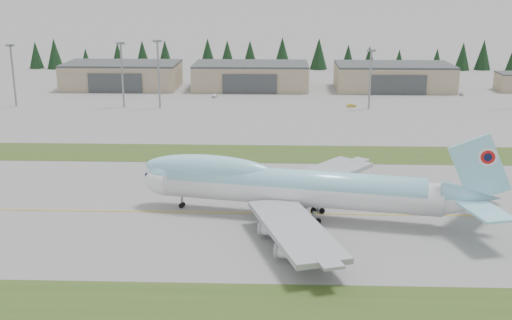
{
  "coord_description": "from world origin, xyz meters",
  "views": [
    {
      "loc": [
        -3.06,
        -120.72,
        45.58
      ],
      "look_at": [
        -7.83,
        10.88,
        8.0
      ],
      "focal_mm": 45.0,
      "sensor_mm": 36.0,
      "label": 1
    }
  ],
  "objects_px": {
    "boeing_747_freighter": "(295,187)",
    "hangar_right": "(393,77)",
    "hangar_center": "(251,76)",
    "service_vehicle_a": "(214,97)",
    "hangar_left": "(122,75)",
    "service_vehicle_c": "(461,95)",
    "service_vehicle_b": "(351,107)"
  },
  "relations": [
    {
      "from": "service_vehicle_c",
      "to": "boeing_747_freighter",
      "type": "bearing_deg",
      "value": -110.16
    },
    {
      "from": "boeing_747_freighter",
      "to": "service_vehicle_b",
      "type": "xyz_separation_m",
      "value": [
        23.1,
        112.49,
        -6.24
      ]
    },
    {
      "from": "service_vehicle_b",
      "to": "service_vehicle_c",
      "type": "xyz_separation_m",
      "value": [
        46.71,
        25.89,
        0.0
      ]
    },
    {
      "from": "service_vehicle_a",
      "to": "service_vehicle_c",
      "type": "xyz_separation_m",
      "value": [
        98.7,
        7.86,
        0.0
      ]
    },
    {
      "from": "hangar_center",
      "to": "service_vehicle_b",
      "type": "xyz_separation_m",
      "value": [
        38.44,
        -39.1,
        -5.39
      ]
    },
    {
      "from": "hangar_center",
      "to": "service_vehicle_b",
      "type": "relative_size",
      "value": 13.83
    },
    {
      "from": "boeing_747_freighter",
      "to": "service_vehicle_c",
      "type": "relative_size",
      "value": 20.5
    },
    {
      "from": "hangar_left",
      "to": "service_vehicle_a",
      "type": "relative_size",
      "value": 11.92
    },
    {
      "from": "boeing_747_freighter",
      "to": "hangar_left",
      "type": "bearing_deg",
      "value": 125.88
    },
    {
      "from": "hangar_right",
      "to": "service_vehicle_c",
      "type": "xyz_separation_m",
      "value": [
        25.15,
        -13.21,
        -5.39
      ]
    },
    {
      "from": "hangar_center",
      "to": "service_vehicle_a",
      "type": "height_order",
      "value": "hangar_center"
    },
    {
      "from": "boeing_747_freighter",
      "to": "hangar_right",
      "type": "height_order",
      "value": "boeing_747_freighter"
    },
    {
      "from": "hangar_right",
      "to": "boeing_747_freighter",
      "type": "bearing_deg",
      "value": -106.41
    },
    {
      "from": "hangar_center",
      "to": "service_vehicle_a",
      "type": "relative_size",
      "value": 11.92
    },
    {
      "from": "service_vehicle_a",
      "to": "service_vehicle_c",
      "type": "relative_size",
      "value": 1.14
    },
    {
      "from": "hangar_center",
      "to": "hangar_right",
      "type": "relative_size",
      "value": 1.0
    },
    {
      "from": "boeing_747_freighter",
      "to": "hangar_right",
      "type": "bearing_deg",
      "value": 84.57
    },
    {
      "from": "service_vehicle_a",
      "to": "service_vehicle_c",
      "type": "distance_m",
      "value": 99.02
    },
    {
      "from": "service_vehicle_c",
      "to": "service_vehicle_a",
      "type": "bearing_deg",
      "value": -168.84
    },
    {
      "from": "boeing_747_freighter",
      "to": "hangar_left",
      "type": "height_order",
      "value": "boeing_747_freighter"
    },
    {
      "from": "service_vehicle_b",
      "to": "service_vehicle_c",
      "type": "bearing_deg",
      "value": -74.28
    },
    {
      "from": "hangar_left",
      "to": "hangar_right",
      "type": "relative_size",
      "value": 1.0
    },
    {
      "from": "service_vehicle_a",
      "to": "hangar_right",
      "type": "bearing_deg",
      "value": 24.68
    },
    {
      "from": "service_vehicle_a",
      "to": "hangar_left",
      "type": "bearing_deg",
      "value": 161.74
    },
    {
      "from": "hangar_left",
      "to": "hangar_right",
      "type": "height_order",
      "value": "same"
    },
    {
      "from": "boeing_747_freighter",
      "to": "service_vehicle_a",
      "type": "distance_m",
      "value": 133.83
    },
    {
      "from": "boeing_747_freighter",
      "to": "hangar_center",
      "type": "bearing_deg",
      "value": 106.76
    },
    {
      "from": "service_vehicle_a",
      "to": "service_vehicle_b",
      "type": "height_order",
      "value": "service_vehicle_a"
    },
    {
      "from": "boeing_747_freighter",
      "to": "hangar_left",
      "type": "xyz_separation_m",
      "value": [
        -70.34,
        151.59,
        -0.85
      ]
    },
    {
      "from": "hangar_center",
      "to": "hangar_left",
      "type": "bearing_deg",
      "value": 180.0
    },
    {
      "from": "boeing_747_freighter",
      "to": "service_vehicle_a",
      "type": "bearing_deg",
      "value": 113.47
    },
    {
      "from": "hangar_left",
      "to": "hangar_right",
      "type": "bearing_deg",
      "value": 0.0
    }
  ]
}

